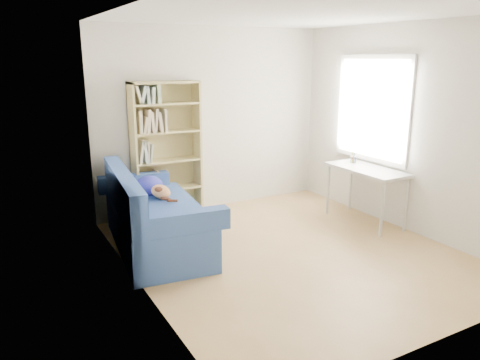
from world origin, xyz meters
name	(u,v)px	position (x,y,z in m)	size (l,w,h in m)	color
ground	(290,252)	(0.00, 0.00, 0.00)	(4.00, 4.00, 0.00)	#A47D4A
room_shell	(300,109)	(0.10, 0.03, 1.64)	(3.54, 4.04, 2.62)	silver
sofa	(153,218)	(-1.32, 0.91, 0.36)	(1.13, 2.02, 0.95)	navy
bookshelf	(167,157)	(-0.78, 1.84, 0.86)	(0.94, 0.29, 1.87)	tan
desk	(367,174)	(1.47, 0.36, 0.67)	(0.52, 1.13, 0.75)	silver
pen_cup	(353,159)	(1.55, 0.71, 0.81)	(0.08, 0.08, 0.15)	white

